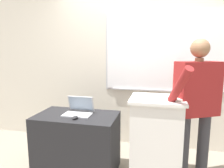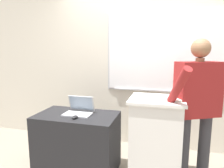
# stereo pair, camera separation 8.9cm
# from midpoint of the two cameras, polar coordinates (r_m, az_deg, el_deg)

# --- Properties ---
(back_wall) EXTENTS (6.40, 0.17, 2.90)m
(back_wall) POSITION_cam_midpoint_polar(r_m,az_deg,el_deg) (3.19, 7.05, 8.13)
(back_wall) COLOR beige
(back_wall) RESTS_ON ground_plane
(lectern_podium) EXTENTS (0.60, 0.53, 1.00)m
(lectern_podium) POSITION_cam_midpoint_polar(r_m,az_deg,el_deg) (2.46, 11.33, -15.22)
(lectern_podium) COLOR silver
(lectern_podium) RESTS_ON ground_plane
(side_desk) EXTENTS (1.00, 0.58, 0.74)m
(side_desk) POSITION_cam_midpoint_polar(r_m,az_deg,el_deg) (2.66, -10.88, -16.26)
(side_desk) COLOR black
(side_desk) RESTS_ON ground_plane
(person_presenter) EXTENTS (0.65, 0.70, 1.65)m
(person_presenter) POSITION_cam_midpoint_polar(r_m,az_deg,el_deg) (2.41, 22.02, -4.56)
(person_presenter) COLOR #333338
(person_presenter) RESTS_ON ground_plane
(laptop) EXTENTS (0.34, 0.26, 0.21)m
(laptop) POSITION_cam_midpoint_polar(r_m,az_deg,el_deg) (2.54, -10.39, -7.11)
(laptop) COLOR #B7BABF
(laptop) RESTS_ON side_desk
(wireless_keyboard) EXTENTS (0.45, 0.14, 0.02)m
(wireless_keyboard) POSITION_cam_midpoint_polar(r_m,az_deg,el_deg) (2.23, 12.45, -4.07)
(wireless_keyboard) COLOR beige
(wireless_keyboard) RESTS_ON lectern_podium
(computer_mouse_by_laptop) EXTENTS (0.06, 0.10, 0.03)m
(computer_mouse_by_laptop) POSITION_cam_midpoint_polar(r_m,az_deg,el_deg) (2.37, -11.59, -9.38)
(computer_mouse_by_laptop) COLOR black
(computer_mouse_by_laptop) RESTS_ON side_desk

